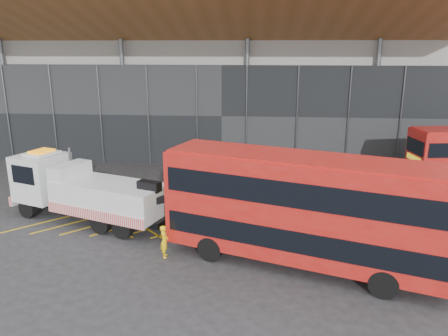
{
  "coord_description": "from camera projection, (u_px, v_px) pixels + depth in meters",
  "views": [
    {
      "loc": [
        5.06,
        -23.56,
        9.41
      ],
      "look_at": [
        3.0,
        1.5,
        2.4
      ],
      "focal_mm": 35.0,
      "sensor_mm": 36.0,
      "label": 1
    }
  ],
  "objects": [
    {
      "name": "bus_towed",
      "position": [
        304.0,
        207.0,
        18.74
      ],
      "size": [
        12.47,
        6.75,
        4.99
      ],
      "rotation": [
        0.0,
        0.0,
        -0.34
      ],
      "color": "#AD140F",
      "rests_on": "ground_plane"
    },
    {
      "name": "worker",
      "position": [
        164.0,
        241.0,
        20.05
      ],
      "size": [
        0.47,
        0.63,
        1.55
      ],
      "primitive_type": "imported",
      "rotation": [
        0.0,
        0.0,
        1.77
      ],
      "color": "yellow",
      "rests_on": "ground_plane"
    },
    {
      "name": "recovery_truck",
      "position": [
        82.0,
        190.0,
        24.05
      ],
      "size": [
        10.76,
        5.7,
        3.82
      ],
      "rotation": [
        0.0,
        0.0,
        -0.35
      ],
      "color": "black",
      "rests_on": "ground_plane"
    },
    {
      "name": "construction_building",
      "position": [
        227.0,
        51.0,
        40.64
      ],
      "size": [
        55.0,
        23.97,
        18.0
      ],
      "color": "gray",
      "rests_on": "ground_plane"
    },
    {
      "name": "road_markings",
      "position": [
        198.0,
        214.0,
        25.41
      ],
      "size": [
        19.96,
        7.16,
        0.01
      ],
      "color": "gold",
      "rests_on": "ground_plane"
    },
    {
      "name": "ground_plane",
      "position": [
        171.0,
        213.0,
        25.54
      ],
      "size": [
        120.0,
        120.0,
        0.0
      ],
      "primitive_type": "plane",
      "color": "#28272A"
    }
  ]
}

